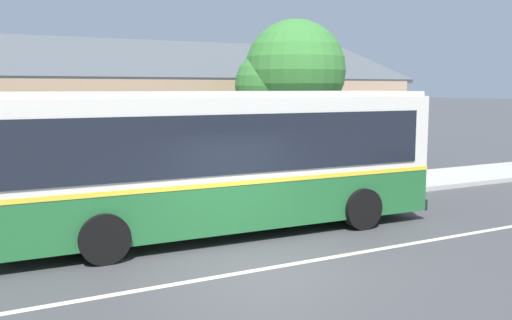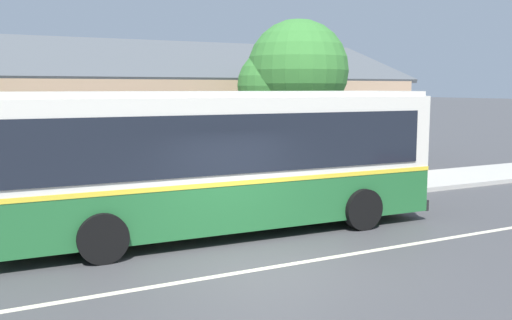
% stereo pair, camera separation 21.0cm
% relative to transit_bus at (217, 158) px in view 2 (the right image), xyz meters
% --- Properties ---
extents(ground_plane, '(300.00, 300.00, 0.00)m').
position_rel_transit_bus_xyz_m(ground_plane, '(-0.34, -2.90, -1.77)').
color(ground_plane, '#424244').
extents(sidewalk_far, '(60.00, 3.00, 0.15)m').
position_rel_transit_bus_xyz_m(sidewalk_far, '(-0.34, 3.10, -1.70)').
color(sidewalk_far, '#ADAAA3').
rests_on(sidewalk_far, ground).
extents(lane_divider_stripe, '(60.00, 0.16, 0.01)m').
position_rel_transit_bus_xyz_m(lane_divider_stripe, '(-0.34, -2.90, -1.77)').
color(lane_divider_stripe, beige).
rests_on(lane_divider_stripe, ground).
extents(community_building, '(23.17, 9.86, 6.35)m').
position_rel_transit_bus_xyz_m(community_building, '(0.05, 10.85, 0.18)').
color(community_building, tan).
rests_on(community_building, ground).
extents(transit_bus, '(10.65, 3.00, 3.31)m').
position_rel_transit_bus_xyz_m(transit_bus, '(0.00, 0.00, 0.00)').
color(transit_bus, '#236633').
rests_on(transit_bus, ground).
extents(street_tree_primary, '(3.54, 3.30, 5.60)m').
position_rel_transit_bus_xyz_m(street_tree_primary, '(4.41, 4.04, 2.02)').
color(street_tree_primary, '#4C3828').
rests_on(street_tree_primary, ground).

